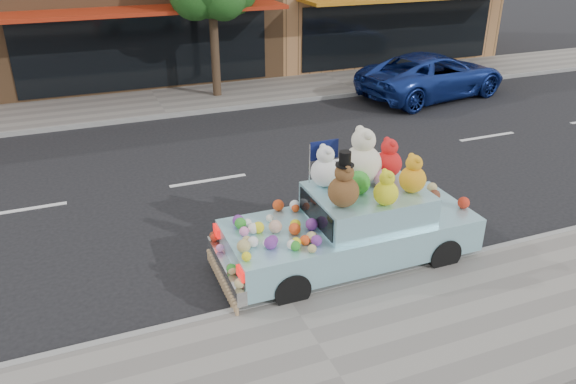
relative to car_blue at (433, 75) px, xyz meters
name	(u,v)px	position (x,y,z in m)	size (l,w,h in m)	color
ground	(208,181)	(-8.88, -3.99, -0.74)	(120.00, 120.00, 0.00)	black
near_sidewalk	(329,363)	(-8.88, -10.49, -0.68)	(60.00, 3.00, 0.12)	gray
far_sidewalk	(159,103)	(-8.88, 2.51, -0.68)	(60.00, 3.00, 0.12)	gray
near_kerb	(288,300)	(-8.88, -8.99, -0.68)	(60.00, 0.12, 0.13)	gray
far_kerb	(167,116)	(-8.88, 1.01, -0.68)	(60.00, 0.12, 0.13)	gray
car_blue	(433,75)	(0.00, 0.00, 0.00)	(2.46, 5.33, 1.48)	navy
art_car	(353,220)	(-7.40, -8.27, 0.09)	(4.49, 1.79, 2.33)	black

